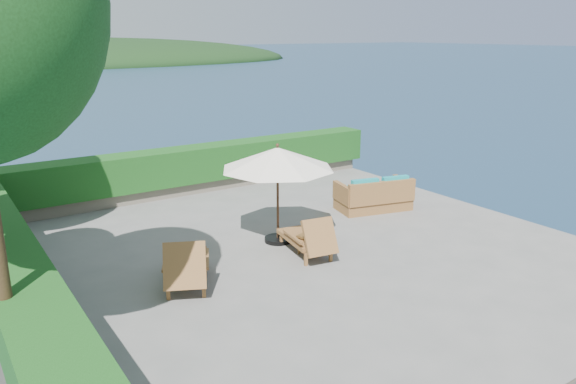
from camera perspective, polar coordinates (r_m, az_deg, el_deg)
ground at (r=12.33m, az=0.90°, el=-5.98°), size 12.00×12.00×0.00m
foundation at (r=12.99m, az=0.87°, el=-12.35°), size 12.00×12.00×3.00m
ocean at (r=13.73m, az=0.84°, el=-17.68°), size 600.00×600.00×0.00m
offshore_island at (r=152.89m, az=-22.10°, el=12.00°), size 126.00×57.60×12.60m
planter_wall_far at (r=16.95m, az=-9.85°, el=0.58°), size 12.00×0.60×0.36m
planter_wall_left at (r=10.45m, az=-25.86°, el=-10.84°), size 0.60×12.00×0.36m
hedge_far at (r=16.78m, az=-9.96°, el=2.79°), size 12.40×0.90×1.00m
hedge_left at (r=10.18m, az=-26.32°, el=-7.46°), size 0.90×12.40×1.00m
patio_umbrella at (r=12.30m, az=-1.07°, el=3.35°), size 2.81×2.81×2.28m
lounge_left at (r=10.70m, az=-10.29°, el=-7.25°), size 1.46×1.96×1.05m
lounge_right at (r=11.94m, az=2.09°, el=-4.69°), size 0.93×1.75×0.96m
side_table at (r=12.04m, az=2.18°, el=-4.73°), size 0.51×0.51×0.43m
wicker_loveseat at (r=15.15m, az=8.78°, el=-0.46°), size 2.13×1.42×0.96m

